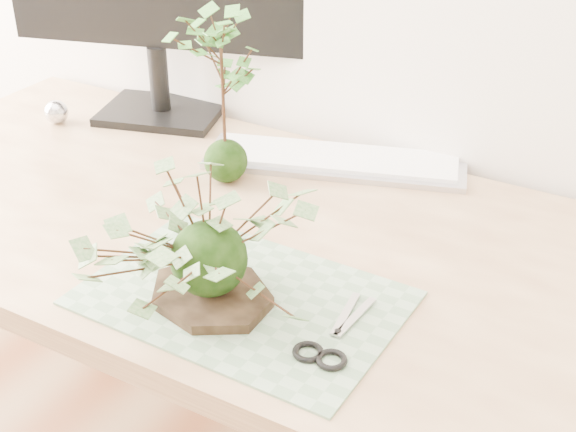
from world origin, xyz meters
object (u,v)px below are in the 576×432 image
Objects in this scene: ivy_kokedama at (207,227)px; keyboard at (335,160)px; desk at (269,278)px; maple_kokedama at (221,58)px.

keyboard is at bearing 95.58° from ivy_kokedama.
desk is 3.24× the size of keyboard.
desk is 5.01× the size of maple_kokedama.
keyboard is at bearing 47.94° from maple_kokedama.
ivy_kokedama is 0.75× the size of keyboard.
keyboard is at bearing 94.00° from desk.
maple_kokedama is at bearing 143.59° from desk.
maple_kokedama is (-0.16, 0.12, 0.31)m from desk.
maple_kokedama is at bearing 120.34° from ivy_kokedama.
maple_kokedama is 0.65× the size of keyboard.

